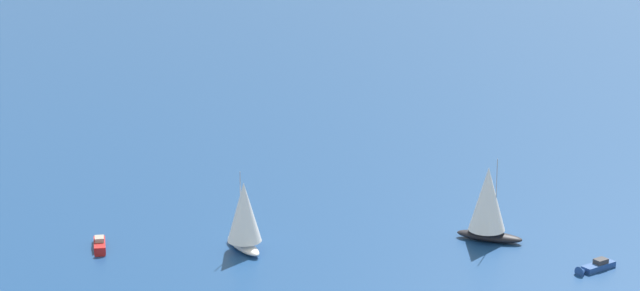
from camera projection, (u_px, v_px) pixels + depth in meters
motorboat_far_stbd at (100, 246)px, 210.77m from camera, size 2.66×7.23×2.05m
motorboat_ahead at (594, 267)px, 202.10m from camera, size 7.36×4.04×2.08m
sailboat_mid_cluster at (488, 203)px, 213.03m from camera, size 10.41×9.02×13.96m
sailboat_outer_ring_b at (244, 216)px, 208.80m from camera, size 6.49×10.29×12.80m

